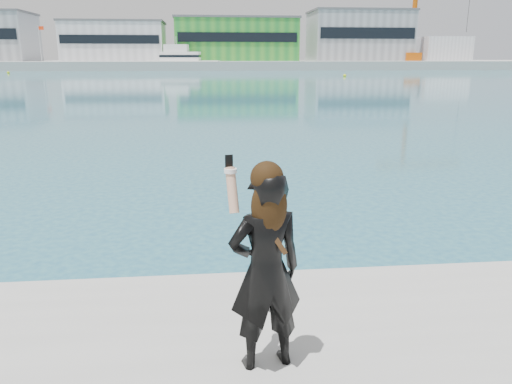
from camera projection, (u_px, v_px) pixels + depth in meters
far_quay at (205, 65)px, 129.27m from camera, size 320.00×40.00×2.00m
warehouse_white at (115, 41)px, 123.68m from camera, size 24.48×15.35×9.50m
warehouse_green at (236, 39)px, 126.46m from camera, size 30.60×16.36×10.50m
warehouse_grey_right at (359, 36)px, 129.31m from camera, size 25.50×15.35×12.50m
ancillary_shed at (442, 49)px, 130.40m from camera, size 12.00×10.00×6.00m
dock_crane at (420, 6)px, 123.06m from camera, size 23.00×4.00×24.00m
flagpole_left at (40, 41)px, 115.50m from camera, size 1.28×0.16×8.00m
flagpole_right at (295, 42)px, 121.32m from camera, size 1.28×0.16×8.00m
motor_yacht at (183, 61)px, 115.95m from camera, size 16.69×6.83×7.56m
buoy_near at (345, 77)px, 78.74m from camera, size 0.50×0.50×0.50m
buoy_far at (8, 73)px, 93.37m from camera, size 0.50×0.50×0.50m
woman at (266, 265)px, 3.67m from camera, size 0.63×0.48×1.63m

